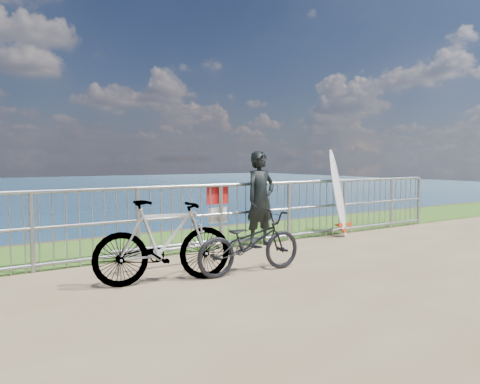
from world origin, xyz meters
TOP-DOWN VIEW (x-y plane):
  - grass_strip at (0.00, 2.70)m, footprint 120.00×120.00m
  - railing at (0.01, 1.60)m, footprint 10.06×0.10m
  - surfer at (0.23, 1.45)m, footprint 0.65×0.47m
  - surfboard at (2.16, 1.44)m, footprint 0.59×0.56m
  - bicycle_near at (-1.07, -0.05)m, footprint 1.61×0.62m
  - bicycle_far at (-2.25, 0.12)m, footprint 1.80×0.82m
  - bike_rack at (-1.87, 0.79)m, footprint 1.66×0.05m

SIDE VIEW (x-z plane):
  - grass_strip at x=0.00m, z-range 0.01..0.01m
  - bike_rack at x=-1.87m, z-range 0.11..0.46m
  - bicycle_near at x=-1.07m, z-range 0.00..0.83m
  - bicycle_far at x=-2.25m, z-range 0.00..1.04m
  - railing at x=0.01m, z-range 0.01..1.14m
  - surfboard at x=2.16m, z-range -0.07..1.68m
  - surfer at x=0.23m, z-range 0.00..1.68m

